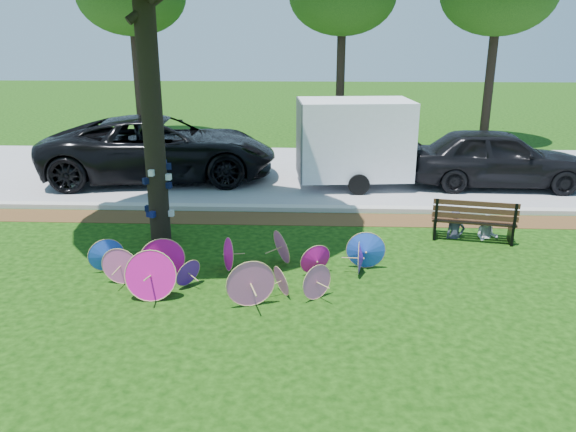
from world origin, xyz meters
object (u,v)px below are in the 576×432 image
Objects in this scene: person_left at (457,212)px; person_right at (489,216)px; black_van at (161,148)px; dark_pickup at (497,158)px; parasol_pile at (230,264)px; cargo_trailer at (354,139)px; park_bench at (473,219)px.

person_right is (0.70, 0.00, -0.09)m from person_left.
dark_pickup is at bearing -100.36° from black_van.
black_van reaches higher than parasol_pile.
person_left is (-2.21, -4.48, -0.26)m from dark_pickup.
parasol_pile is at bearing -116.63° from cargo_trailer.
person_right is (0.35, 0.05, 0.04)m from park_bench.
cargo_trailer is 5.24m from person_right.
parasol_pile is 3.13× the size of park_bench.
black_van is at bearing 136.46° from person_left.
parasol_pile is at bearing -137.28° from person_right.
park_bench is at bearing -154.79° from person_right.
park_bench is at bearing -129.00° from black_van.
person_left is (1.98, -4.40, -0.81)m from cargo_trailer.
dark_pickup reaches higher than person_left.
parasol_pile is at bearing -162.46° from person_left.
cargo_trailer is 1.76× the size of park_bench.
black_van reaches higher than dark_pickup.
black_van is 1.38× the size of dark_pickup.
dark_pickup is 1.60× the size of cargo_trailer.
park_bench is (2.33, -4.45, -0.94)m from cargo_trailer.
cargo_trailer reaches higher than black_van.
dark_pickup is 4.91m from park_bench.
cargo_trailer reaches higher than parasol_pile.
cargo_trailer is at bearing 102.89° from person_left.
park_bench is at bearing -67.86° from cargo_trailer.
park_bench is at bearing 159.17° from dark_pickup.
park_bench is (8.21, -5.00, -0.50)m from black_van.
dark_pickup is at bearing -4.52° from cargo_trailer.
park_bench is 1.76× the size of person_right.
cargo_trailer is 4.90m from person_left.
black_van is 2.20× the size of cargo_trailer.
dark_pickup reaches higher than park_bench.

